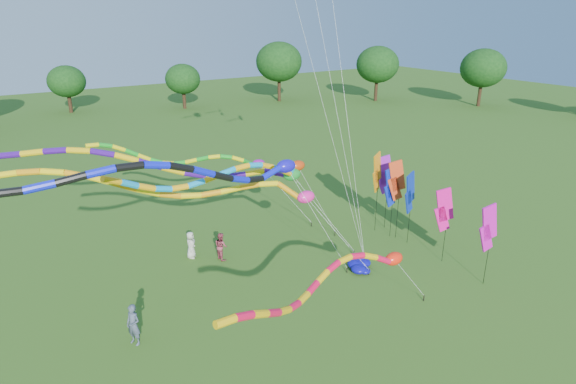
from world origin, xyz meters
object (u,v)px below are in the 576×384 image
tube_kite_orange (200,188)px  person_b (133,325)px  tube_kite_red (341,277)px  blue_nylon_heap (362,268)px  person_c (221,246)px  person_a (191,245)px

tube_kite_orange → person_b: tube_kite_orange is taller
tube_kite_red → person_b: (-6.12, 5.55, -3.02)m
tube_kite_orange → blue_nylon_heap: 9.56m
blue_nylon_heap → person_b: person_b is taller
blue_nylon_heap → person_b: bearing=177.5°
tube_kite_red → person_b: bearing=125.3°
blue_nylon_heap → person_c: (-5.59, 5.22, 0.57)m
tube_kite_red → blue_nylon_heap: bearing=29.6°
person_a → person_c: size_ratio=0.99×
person_a → tube_kite_red: bearing=-136.0°
tube_kite_orange → person_a: size_ratio=9.78×
tube_kite_red → person_c: size_ratio=7.50×
tube_kite_orange → person_a: (0.73, 3.73, -4.58)m
tube_kite_red → blue_nylon_heap: 8.38m
tube_kite_red → tube_kite_orange: 7.98m
tube_kite_orange → person_b: size_ratio=8.39×
tube_kite_orange → blue_nylon_heap: (7.65, -2.53, -5.14)m
tube_kite_red → tube_kite_orange: (-2.08, 7.57, 1.43)m
blue_nylon_heap → person_b: 11.73m
person_b → person_a: bearing=111.7°
person_a → person_b: (-4.77, -5.75, 0.13)m
person_a → person_c: (1.33, -1.05, 0.01)m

